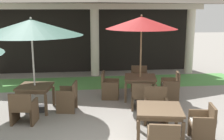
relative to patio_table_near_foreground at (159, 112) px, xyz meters
The scene contains 14 objects.
lawn_strip 5.33m from the patio_table_near_foreground, 101.46° to the left, with size 11.72×2.00×0.01m, color #519347.
patio_table_near_foreground is the anchor object (origin of this frame).
patio_chair_near_foreground_north 1.01m from the patio_table_near_foreground, 78.40° to the left, with size 0.70×0.61×0.91m.
patio_chair_near_foreground_east 1.01m from the patio_table_near_foreground, 11.60° to the right, with size 0.59×0.63×0.83m.
patio_table_mid_left 3.78m from the patio_table_near_foreground, 143.63° to the left, with size 1.06×1.06×0.75m.
patio_umbrella_mid_left 4.17m from the patio_table_near_foreground, 143.63° to the left, with size 2.87×2.87×2.69m.
patio_chair_mid_left_south 3.46m from the patio_table_near_foreground, 158.03° to the left, with size 0.67×0.65×0.86m.
patio_chair_mid_left_east 2.97m from the patio_table_near_foreground, 135.19° to the left, with size 0.61×0.64×0.85m.
patio_table_far_back 2.98m from the patio_table_near_foreground, 85.69° to the left, with size 1.18×1.18×0.74m.
patio_umbrella_far_back 3.49m from the patio_table_near_foreground, 85.69° to the left, with size 2.27×2.27×2.74m.
patio_chair_far_back_east 3.05m from the patio_table_near_foreground, 66.30° to the left, with size 0.64×0.67×0.90m.
patio_chair_far_back_north 3.99m from the patio_table_near_foreground, 84.13° to the left, with size 0.67×0.60×0.87m.
patio_chair_far_back_south 1.99m from the patio_table_near_foreground, 88.86° to the left, with size 0.66×0.64×0.83m.
patio_chair_far_back_west 3.26m from the patio_table_near_foreground, 103.85° to the left, with size 0.65×0.68×0.87m.
Camera 1 is at (-0.69, -4.74, 2.88)m, focal length 44.47 mm.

